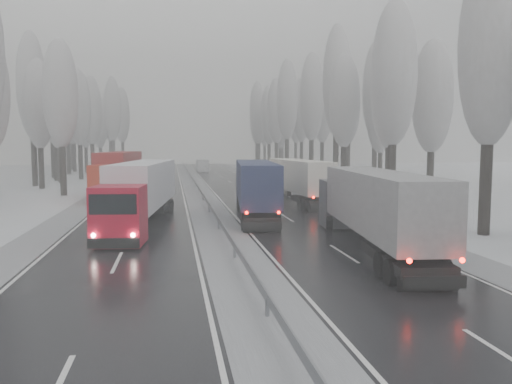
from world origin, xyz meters
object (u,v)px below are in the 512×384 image
object	(u,v)px
box_truck_distant	(202,166)
truck_blue_box	(255,185)
truck_grey_tarp	(372,204)
truck_red_white	(142,189)
truck_cream_box	(295,178)
truck_red_red	(119,170)

from	to	relation	value
box_truck_distant	truck_blue_box	bearing A→B (deg)	-90.22
truck_grey_tarp	truck_red_white	distance (m)	15.06
truck_red_white	box_truck_distant	bearing A→B (deg)	89.74
truck_grey_tarp	box_truck_distant	bearing A→B (deg)	99.67
truck_cream_box	truck_red_white	bearing A→B (deg)	-141.78
truck_blue_box	truck_cream_box	xyz separation A→B (m)	(5.06, 8.20, -0.07)
box_truck_distant	truck_red_red	world-z (taller)	truck_red_red
truck_grey_tarp	truck_red_white	world-z (taller)	truck_red_white
truck_grey_tarp	truck_red_red	size ratio (longest dim) A/B	0.88
truck_cream_box	truck_red_red	xyz separation A→B (m)	(-16.40, 8.54, 0.36)
truck_grey_tarp	truck_cream_box	bearing A→B (deg)	92.91
truck_red_white	truck_red_red	world-z (taller)	truck_red_red
truck_red_white	truck_red_red	bearing A→B (deg)	106.55
truck_grey_tarp	truck_red_red	distance (m)	33.06
truck_red_white	truck_red_red	xyz separation A→B (m)	(-3.48, 19.80, 0.24)
truck_blue_box	truck_red_white	bearing A→B (deg)	-152.65
truck_blue_box	truck_cream_box	world-z (taller)	truck_blue_box
truck_blue_box	truck_cream_box	size ratio (longest dim) A/B	1.03
box_truck_distant	truck_cream_box	bearing A→B (deg)	-84.68
truck_blue_box	truck_red_white	distance (m)	8.44
box_truck_distant	truck_red_white	xyz separation A→B (m)	(-7.63, -63.61, 1.11)
box_truck_distant	truck_red_red	bearing A→B (deg)	-104.67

